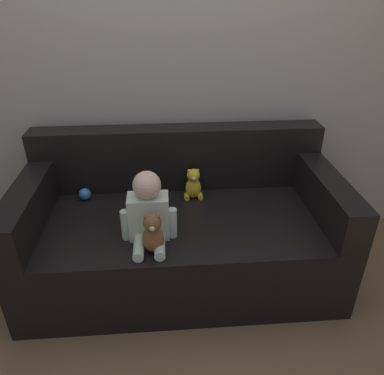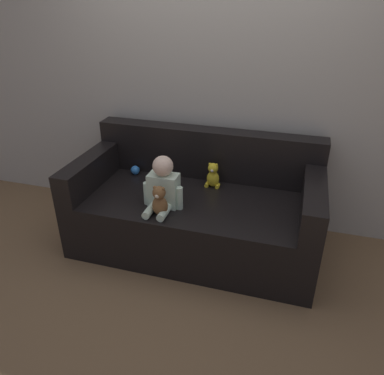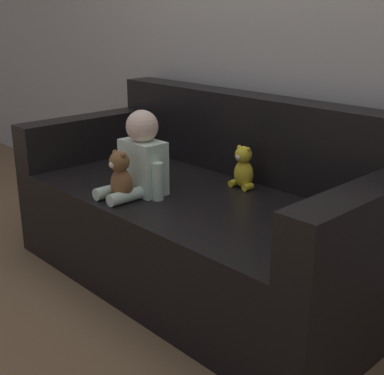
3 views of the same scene
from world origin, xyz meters
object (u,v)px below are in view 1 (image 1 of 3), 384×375
Objects in this scene: person_baby at (148,211)px; toy_ball at (85,194)px; plush_toy_side at (193,184)px; couch at (181,230)px; teddy_bear_brown at (153,233)px.

person_baby reaches higher than toy_ball.
couch is at bearing -121.41° from plush_toy_side.
teddy_bear_brown is 1.12× the size of plush_toy_side.
person_baby is 5.11× the size of toy_ball.
person_baby is at bearing -45.83° from toy_ball.
person_baby is 1.68× the size of teddy_bear_brown.
plush_toy_side is at bearing -2.61° from toy_ball.
couch is 4.83× the size of person_baby.
toy_ball is (-0.44, 0.46, -0.13)m from person_baby.
couch reaches higher than toy_ball.
couch is 8.12× the size of teddy_bear_brown.
teddy_bear_brown is 0.62m from plush_toy_side.
person_baby is (-0.19, -0.27, 0.32)m from couch.
teddy_bear_brown is 3.03× the size of toy_ball.
couch is at bearing -16.48° from toy_ball.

